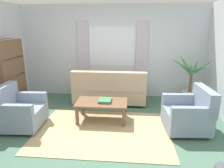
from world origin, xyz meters
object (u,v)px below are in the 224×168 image
object	(u,v)px
coffee_table	(102,104)
bookshelf	(12,75)
book_stack_on_table	(105,100)
armchair_right	(189,114)
couch	(110,90)
armchair_left	(18,111)
potted_plant	(190,84)

from	to	relation	value
coffee_table	bookshelf	world-z (taller)	bookshelf
book_stack_on_table	coffee_table	bearing A→B (deg)	-172.71
armchair_right	bookshelf	size ratio (longest dim) A/B	0.52
couch	book_stack_on_table	size ratio (longest dim) A/B	5.46
bookshelf	book_stack_on_table	bearing A→B (deg)	78.82
bookshelf	armchair_right	bearing A→B (deg)	79.53
armchair_left	book_stack_on_table	distance (m)	1.79
potted_plant	bookshelf	distance (m)	4.50
couch	coffee_table	size ratio (longest dim) A/B	1.73
bookshelf	potted_plant	bearing A→B (deg)	99.19
armchair_left	armchair_right	size ratio (longest dim) A/B	0.98
armchair_left	coffee_table	world-z (taller)	armchair_left
armchair_right	book_stack_on_table	bearing A→B (deg)	-103.49
armchair_right	book_stack_on_table	world-z (taller)	armchair_right
couch	coffee_table	xyz separation A→B (m)	(-0.06, -1.06, 0.01)
couch	coffee_table	distance (m)	1.06
couch	potted_plant	size ratio (longest dim) A/B	1.47
coffee_table	bookshelf	xyz separation A→B (m)	(-2.26, 0.47, 0.50)
couch	potted_plant	bearing A→B (deg)	-176.51
armchair_left	potted_plant	world-z (taller)	potted_plant
armchair_left	bookshelf	distance (m)	1.24
armchair_left	book_stack_on_table	world-z (taller)	armchair_left
armchair_left	coffee_table	xyz separation A→B (m)	(1.65, 0.46, 0.03)
armchair_left	armchair_right	bearing A→B (deg)	-89.61
coffee_table	book_stack_on_table	xyz separation A→B (m)	(0.07, 0.01, 0.08)
coffee_table	book_stack_on_table	bearing A→B (deg)	7.29
potted_plant	bookshelf	xyz separation A→B (m)	(-4.43, -0.72, 0.32)
armchair_right	bookshelf	distance (m)	4.15
armchair_right	coffee_table	size ratio (longest dim) A/B	0.81
armchair_left	potted_plant	size ratio (longest dim) A/B	0.68
couch	coffee_table	world-z (taller)	couch
couch	bookshelf	distance (m)	2.45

